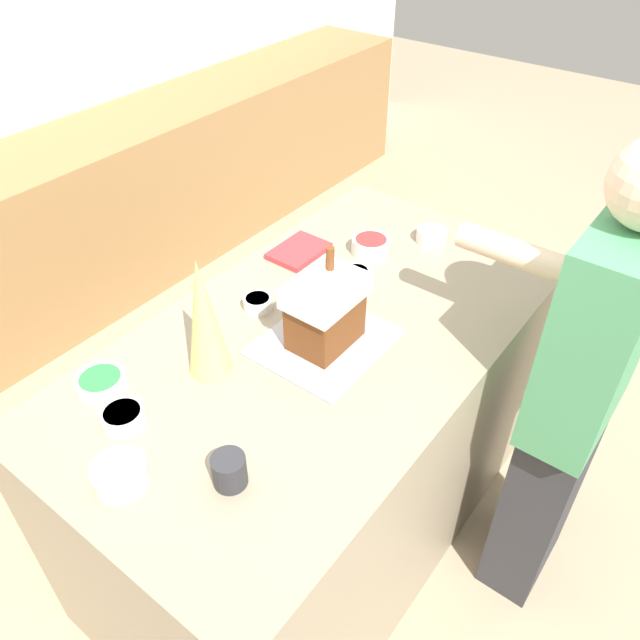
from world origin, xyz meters
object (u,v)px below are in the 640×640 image
at_px(decorative_tree, 204,318).
at_px(candy_bowl_near_tray_right, 431,235).
at_px(candy_bowl_behind_tray, 120,474).
at_px(person, 574,401).
at_px(candy_bowl_far_left, 258,303).
at_px(candy_bowl_near_tray_left, 356,275).
at_px(candy_bowl_center_rear, 371,245).
at_px(cookbook, 299,251).
at_px(baking_tray, 325,342).
at_px(candy_bowl_front_corner, 101,382).
at_px(gingerbread_house, 325,310).
at_px(mug, 229,470).
at_px(candy_bowl_beside_tree, 123,417).

xyz_separation_m(decorative_tree, candy_bowl_near_tray_right, (0.96, -0.15, -0.16)).
bearing_deg(candy_bowl_behind_tray, person, -35.82).
relative_size(candy_bowl_far_left, candy_bowl_near_tray_left, 1.01).
bearing_deg(candy_bowl_center_rear, person, -100.67).
xyz_separation_m(decorative_tree, cookbook, (0.61, 0.18, -0.17)).
xyz_separation_m(baking_tray, candy_bowl_near_tray_left, (0.31, 0.11, 0.02)).
bearing_deg(candy_bowl_far_left, candy_bowl_near_tray_right, -18.66).
xyz_separation_m(candy_bowl_near_tray_left, candy_bowl_front_corner, (-0.83, 0.26, -0.00)).
bearing_deg(gingerbread_house, candy_bowl_near_tray_right, 3.05).
distance_m(candy_bowl_near_tray_left, candy_bowl_center_rear, 0.18).
relative_size(decorative_tree, person, 0.22).
xyz_separation_m(candy_bowl_far_left, candy_bowl_center_rear, (0.48, -0.10, 0.01)).
height_order(decorative_tree, candy_bowl_front_corner, decorative_tree).
relative_size(decorative_tree, candy_bowl_near_tray_right, 3.27).
bearing_deg(candy_bowl_near_tray_right, mug, -172.56).
relative_size(candy_bowl_front_corner, mug, 1.63).
bearing_deg(decorative_tree, mug, -128.34).
bearing_deg(gingerbread_house, candy_bowl_behind_tray, 173.39).
relative_size(gingerbread_house, cookbook, 1.40).
xyz_separation_m(candy_bowl_far_left, cookbook, (0.32, 0.10, -0.01)).
bearing_deg(baking_tray, mug, -166.99).
bearing_deg(decorative_tree, person, -53.81).
bearing_deg(decorative_tree, candy_bowl_front_corner, 141.66).
bearing_deg(candy_bowl_center_rear, candy_bowl_near_tray_left, -161.01).
bearing_deg(person, candy_bowl_near_tray_left, 91.39).
distance_m(candy_bowl_far_left, candy_bowl_center_rear, 0.49).
bearing_deg(candy_bowl_front_corner, candy_bowl_behind_tray, -119.76).
bearing_deg(candy_bowl_beside_tree, gingerbread_house, -21.54).
bearing_deg(candy_bowl_near_tray_left, candy_bowl_center_rear, 18.99).
xyz_separation_m(decorative_tree, candy_bowl_center_rear, (0.77, -0.02, -0.15)).
bearing_deg(candy_bowl_center_rear, decorative_tree, 178.49).
distance_m(cookbook, person, 1.02).
distance_m(candy_bowl_far_left, candy_bowl_front_corner, 0.53).
bearing_deg(decorative_tree, candy_bowl_beside_tree, 173.18).
xyz_separation_m(candy_bowl_far_left, candy_bowl_beside_tree, (-0.56, -0.05, -0.00)).
height_order(gingerbread_house, cookbook, gingerbread_house).
distance_m(gingerbread_house, candy_bowl_near_tray_left, 0.35).
relative_size(candy_bowl_behind_tray, cookbook, 0.63).
distance_m(baking_tray, candy_bowl_far_left, 0.27).
height_order(baking_tray, candy_bowl_near_tray_left, candy_bowl_near_tray_left).
xyz_separation_m(candy_bowl_center_rear, candy_bowl_behind_tray, (-1.17, -0.09, 0.00)).
bearing_deg(candy_bowl_front_corner, candy_bowl_beside_tree, -106.90).
bearing_deg(cookbook, candy_bowl_center_rear, -50.69).
height_order(candy_bowl_near_tray_left, candy_bowl_center_rear, candy_bowl_center_rear).
relative_size(candy_bowl_far_left, candy_bowl_front_corner, 0.67).
distance_m(baking_tray, candy_bowl_near_tray_right, 0.68).
distance_m(candy_bowl_near_tray_left, candy_bowl_front_corner, 0.87).
distance_m(decorative_tree, candy_bowl_beside_tree, 0.32).
xyz_separation_m(baking_tray, candy_bowl_center_rear, (0.49, 0.17, 0.03)).
distance_m(baking_tray, decorative_tree, 0.38).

